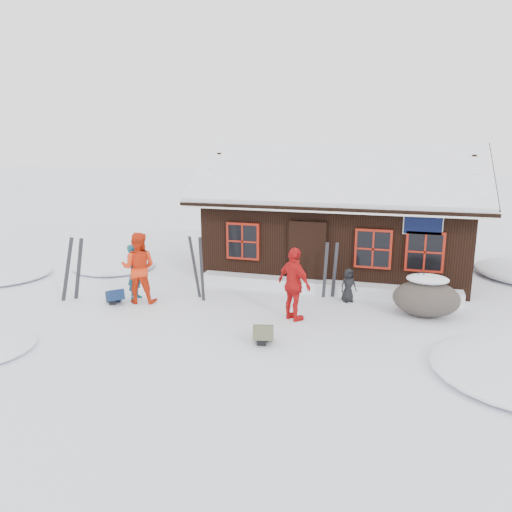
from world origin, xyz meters
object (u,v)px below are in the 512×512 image
at_px(skier_orange_right, 294,284).
at_px(skier_crouched, 348,285).
at_px(skier_teal, 135,272).
at_px(ski_poles, 418,294).
at_px(ski_pair_left, 73,269).
at_px(skier_orange_left, 139,268).
at_px(boulder, 426,297).
at_px(backpack_olive, 263,336).
at_px(backpack_blue, 115,298).

bearing_deg(skier_orange_right, skier_crouched, -86.67).
relative_size(skier_teal, ski_poles, 1.33).
xyz_separation_m(skier_orange_right, ski_pair_left, (-6.24, -0.13, -0.05)).
bearing_deg(skier_orange_left, boulder, 175.09).
bearing_deg(skier_teal, boulder, -85.18).
bearing_deg(skier_orange_right, backpack_olive, 113.23).
height_order(skier_crouched, boulder, boulder).
relative_size(skier_teal, backpack_blue, 2.89).
xyz_separation_m(boulder, backpack_blue, (-8.14, -1.34, -0.34)).
xyz_separation_m(backpack_blue, backpack_olive, (4.64, -1.50, 0.01)).
distance_m(skier_orange_left, skier_orange_right, 4.38).
bearing_deg(skier_crouched, backpack_olive, -148.21).
distance_m(skier_orange_left, skier_crouched, 5.78).
bearing_deg(ski_pair_left, skier_orange_left, -11.50).
height_order(skier_orange_left, boulder, skier_orange_left).
bearing_deg(skier_orange_left, backpack_blue, 12.57).
distance_m(boulder, backpack_olive, 4.52).
height_order(skier_crouched, ski_pair_left, ski_pair_left).
bearing_deg(skier_orange_right, skier_teal, 30.25).
relative_size(skier_orange_right, backpack_olive, 3.15).
relative_size(ski_pair_left, ski_poles, 1.54).
distance_m(skier_teal, skier_orange_right, 4.64).
bearing_deg(backpack_olive, skier_crouched, 53.33).
xyz_separation_m(skier_teal, backpack_olive, (4.28, -2.01, -0.62)).
height_order(skier_teal, skier_orange_left, skier_orange_left).
height_order(ski_pair_left, backpack_olive, ski_pair_left).
bearing_deg(ski_poles, skier_teal, -173.87).
distance_m(skier_crouched, backpack_blue, 6.43).
bearing_deg(ski_poles, skier_orange_right, -157.58).
bearing_deg(skier_crouched, ski_pair_left, 160.02).
bearing_deg(backpack_olive, skier_orange_right, 64.67).
relative_size(ski_poles, backpack_olive, 2.02).
height_order(boulder, backpack_blue, boulder).
distance_m(skier_teal, skier_orange_left, 0.38).
bearing_deg(boulder, skier_orange_left, -172.06).
distance_m(skier_teal, ski_poles, 7.63).
bearing_deg(backpack_blue, boulder, -35.41).
bearing_deg(backpack_blue, backpack_olive, -62.69).
bearing_deg(boulder, ski_poles, -174.27).
relative_size(skier_teal, skier_orange_left, 0.80).
distance_m(skier_crouched, boulder, 2.10).
bearing_deg(skier_crouched, skier_orange_right, -156.78).
height_order(skier_teal, skier_crouched, skier_teal).
height_order(skier_orange_right, backpack_blue, skier_orange_right).
xyz_separation_m(skier_crouched, backpack_olive, (-1.48, -3.43, -0.31)).
bearing_deg(skier_teal, backpack_olive, -116.42).
relative_size(skier_teal, skier_crouched, 1.66).
distance_m(boulder, ski_pair_left, 9.50).
relative_size(skier_orange_right, ski_poles, 1.56).
bearing_deg(skier_crouched, skier_orange_left, 161.73).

